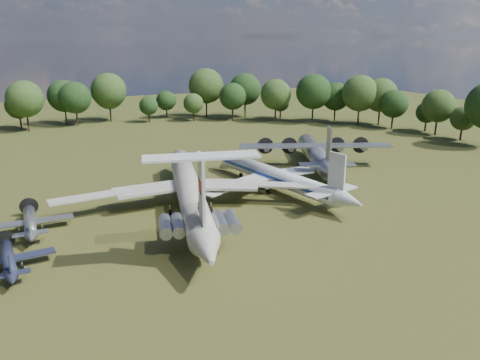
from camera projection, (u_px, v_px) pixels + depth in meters
name	position (u px, v px, depth m)	size (l,w,h in m)	color
ground	(183.00, 208.00, 73.87)	(300.00, 300.00, 0.00)	#253D14
il62_airliner	(189.00, 195.00, 72.14)	(41.31, 53.70, 5.27)	silver
tu104_jet	(276.00, 179.00, 81.96)	(30.27, 40.36, 4.04)	silver
an12_transport	(315.00, 157.00, 96.16)	(31.29, 34.97, 4.60)	#95979C
small_prop_west	(9.00, 262.00, 54.00)	(10.34, 14.09, 2.07)	black
small_prop_northwest	(30.00, 225.00, 64.55)	(11.43, 15.59, 2.29)	#A9ACB2
person_on_il62	(199.00, 206.00, 57.30)	(0.59, 0.39, 1.63)	#876145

